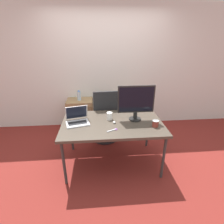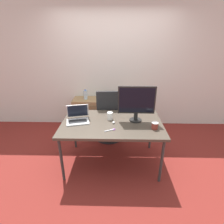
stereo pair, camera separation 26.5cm
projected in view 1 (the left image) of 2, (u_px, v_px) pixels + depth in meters
name	position (u px, v px, depth m)	size (l,w,h in m)	color
ground_plane	(112.00, 161.00, 2.97)	(14.00, 14.00, 0.00)	maroon
wall_back	(106.00, 69.00, 3.79)	(10.00, 0.05, 2.60)	silver
desk	(112.00, 125.00, 2.69)	(1.52, 0.95, 0.75)	#473D33
office_chair	(105.00, 122.00, 3.45)	(0.56, 0.57, 1.08)	#232326
cabinet_left	(81.00, 115.00, 3.90)	(0.55, 0.42, 0.69)	#99754C
cabinet_right	(125.00, 113.00, 3.98)	(0.55, 0.42, 0.69)	#99754C
water_bottle	(79.00, 96.00, 3.72)	(0.08, 0.08, 0.21)	silver
laptop_center	(77.00, 120.00, 2.64)	(0.38, 0.37, 0.24)	silver
monitor	(136.00, 102.00, 2.63)	(0.56, 0.19, 0.55)	black
mouse	(114.00, 122.00, 2.63)	(0.04, 0.06, 0.03)	silver
coffee_cup_white	(109.00, 116.00, 2.74)	(0.09, 0.09, 0.12)	white
coffee_cup_brown	(155.00, 123.00, 2.52)	(0.09, 0.09, 0.10)	maroon
scissors	(113.00, 130.00, 2.44)	(0.16, 0.10, 0.01)	#B2B2B7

